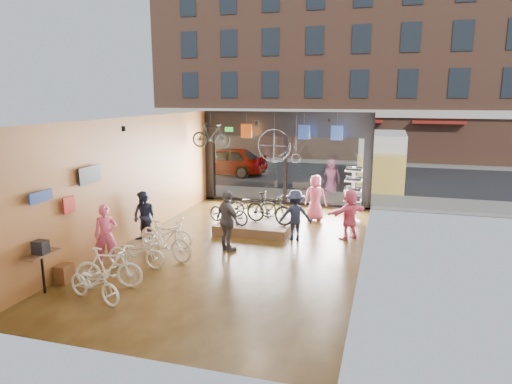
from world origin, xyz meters
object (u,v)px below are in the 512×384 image
at_px(hung_bike, 211,135).
at_px(customer_3, 295,215).
at_px(display_bike_mid, 269,209).
at_px(street_car, 225,161).
at_px(display_platform, 255,226).
at_px(customer_1, 144,217).
at_px(display_bike_left, 229,211).
at_px(customer_0, 106,235).
at_px(box_truck, 382,161).
at_px(floor_bike_3, 165,241).
at_px(floor_bike_4, 166,233).
at_px(sunglasses_rack, 353,195).
at_px(floor_bike_0, 94,283).
at_px(customer_2, 228,221).
at_px(display_bike_right, 252,205).
at_px(customer_4, 315,198).
at_px(customer_5, 349,214).
at_px(floor_bike_1, 108,268).
at_px(penny_farthing, 281,147).
at_px(floor_bike_2, 136,253).

bearing_deg(hung_bike, customer_3, -123.93).
bearing_deg(display_bike_mid, street_car, 39.78).
xyz_separation_m(display_platform, customer_1, (-2.93, -2.09, 0.64)).
distance_m(display_bike_left, customer_0, 4.25).
height_order(street_car, customer_0, customer_0).
distance_m(box_truck, display_platform, 10.01).
xyz_separation_m(street_car, floor_bike_3, (3.16, -13.48, -0.26)).
distance_m(street_car, display_bike_left, 11.30).
bearing_deg(customer_1, floor_bike_4, -4.81).
bearing_deg(sunglasses_rack, display_platform, -147.46).
bearing_deg(hung_bike, floor_bike_3, -168.23).
bearing_deg(hung_bike, display_bike_left, -145.80).
bearing_deg(floor_bike_0, floor_bike_3, 9.70).
relative_size(box_truck, display_platform, 2.73).
height_order(floor_bike_0, customer_2, customer_2).
height_order(street_car, display_bike_right, street_car).
bearing_deg(display_platform, customer_3, -22.13).
xyz_separation_m(display_bike_mid, customer_4, (1.20, 1.94, 0.02)).
distance_m(street_car, floor_bike_4, 12.82).
bearing_deg(customer_5, display_bike_mid, -46.11).
distance_m(display_platform, display_bike_mid, 0.83).
relative_size(floor_bike_0, floor_bike_1, 0.96).
relative_size(customer_1, customer_3, 1.00).
bearing_deg(customer_1, display_platform, 48.28).
bearing_deg(customer_5, floor_bike_4, -22.65).
height_order(display_platform, customer_4, customer_4).
height_order(street_car, floor_bike_0, street_car).
height_order(floor_bike_0, customer_5, customer_5).
relative_size(floor_bike_0, floor_bike_4, 0.92).
bearing_deg(display_platform, floor_bike_4, -131.16).
bearing_deg(display_bike_mid, display_bike_left, 117.76).
xyz_separation_m(floor_bike_1, hung_bike, (-0.48, 7.75, 2.44)).
bearing_deg(customer_2, floor_bike_1, 97.84).
distance_m(display_bike_mid, hung_bike, 4.39).
height_order(customer_1, penny_farthing, penny_farthing).
xyz_separation_m(street_car, display_bike_left, (3.97, -10.58, -0.10)).
bearing_deg(customer_4, display_bike_left, 45.06).
bearing_deg(floor_bike_4, display_bike_left, -31.21).
bearing_deg(floor_bike_1, display_bike_mid, -38.09).
distance_m(display_platform, customer_5, 3.14).
relative_size(floor_bike_4, customer_0, 1.04).
relative_size(floor_bike_0, customer_0, 0.96).
bearing_deg(customer_0, display_platform, 26.45).
relative_size(floor_bike_1, customer_5, 1.01).
bearing_deg(customer_5, street_car, -99.53).
height_order(floor_bike_0, customer_4, customer_4).
xyz_separation_m(floor_bike_1, display_bike_left, (1.21, 4.97, 0.22)).
height_order(box_truck, display_platform, box_truck).
relative_size(floor_bike_4, customer_5, 1.05).
bearing_deg(floor_bike_2, street_car, 5.59).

